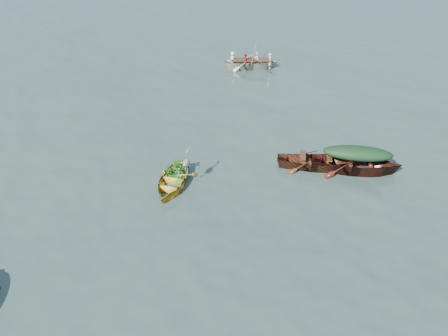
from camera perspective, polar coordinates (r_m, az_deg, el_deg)
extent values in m
plane|color=#354B43|center=(14.09, -1.86, -7.01)|extent=(140.00, 140.00, 0.00)
imported|color=gold|center=(15.78, -6.73, -2.38)|extent=(1.77, 3.34, 0.86)
imported|color=#441910|center=(17.20, 16.67, -0.43)|extent=(4.80, 2.25, 1.09)
imported|color=brown|center=(17.04, 11.72, -0.01)|extent=(4.16, 1.97, 0.91)
imported|color=silver|center=(26.76, 3.54, 12.82)|extent=(4.62, 2.76, 1.06)
ellipsoid|color=black|center=(16.80, 17.09, 1.88)|extent=(2.64, 1.24, 0.52)
imported|color=#21671B|center=(15.81, -6.19, 0.90)|extent=(0.81, 0.98, 0.60)
imported|color=silver|center=(26.47, 3.61, 14.68)|extent=(3.32, 2.18, 0.76)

